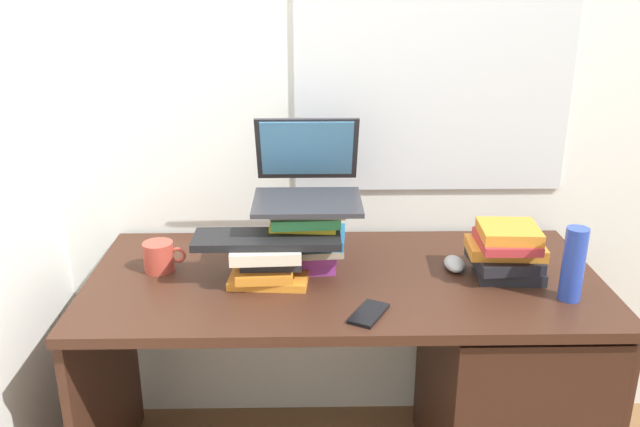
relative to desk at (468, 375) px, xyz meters
The scene contains 11 objects.
wall_back 1.06m from the desk, 132.27° to the left, with size 6.00×0.06×2.60m.
desk is the anchor object (origin of this frame).
book_stack_tall 0.67m from the desk, behind, with size 0.23×0.20×0.21m.
book_stack_keyboard_riser 0.73m from the desk, behind, with size 0.24×0.20×0.12m.
book_stack_side 0.42m from the desk, ahead, with size 0.23×0.20×0.16m.
laptop 0.79m from the desk, 163.10° to the left, with size 0.32×0.35×0.23m.
keyboard 0.77m from the desk, behind, with size 0.42×0.14×0.02m, color black.
computer_mouse 0.36m from the desk, 128.76° to the left, with size 0.06×0.10×0.04m, color #A5A8AD.
mug 1.02m from the desk, behind, with size 0.13×0.09×0.09m.
water_bottle 0.51m from the desk, 31.10° to the right, with size 0.06×0.06×0.21m, color #263FA5.
cell_phone 0.52m from the desk, 147.16° to the right, with size 0.07×0.14×0.01m, color black.
Camera 1 is at (-0.11, -1.80, 1.59)m, focal length 37.67 mm.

